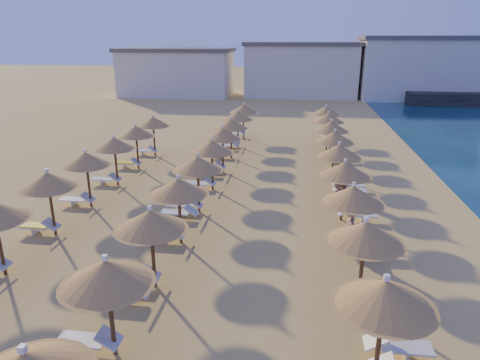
# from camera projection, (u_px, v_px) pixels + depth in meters

# --- Properties ---
(ground) EXTENTS (220.00, 220.00, 0.00)m
(ground) POSITION_uv_depth(u_px,v_px,m) (252.00, 243.00, 17.15)
(ground) COLOR tan
(ground) RESTS_ON ground
(hotel_blocks) EXTENTS (48.30, 10.50, 8.10)m
(hotel_blocks) POSITION_uv_depth(u_px,v_px,m) (305.00, 70.00, 58.42)
(hotel_blocks) COLOR silver
(hotel_blocks) RESTS_ON ground
(parasol_row_east) EXTENTS (2.38, 34.45, 2.87)m
(parasol_row_east) POSITION_uv_depth(u_px,v_px,m) (345.00, 170.00, 18.59)
(parasol_row_east) COLOR brown
(parasol_row_east) RESTS_ON ground
(parasol_row_west) EXTENTS (2.38, 34.45, 2.87)m
(parasol_row_west) POSITION_uv_depth(u_px,v_px,m) (198.00, 164.00, 19.45)
(parasol_row_west) COLOR brown
(parasol_row_west) RESTS_ON ground
(parasol_row_inland) EXTENTS (2.38, 21.62, 2.87)m
(parasol_row_inland) POSITION_uv_depth(u_px,v_px,m) (86.00, 160.00, 20.16)
(parasol_row_inland) COLOR brown
(parasol_row_inland) RESTS_ON ground
(loungers) EXTENTS (15.06, 33.55, 0.66)m
(loungers) POSITION_uv_depth(u_px,v_px,m) (235.00, 208.00, 19.81)
(loungers) COLOR white
(loungers) RESTS_ON ground
(beachgoer_a) EXTENTS (0.45, 0.68, 1.85)m
(beachgoer_a) POSITION_uv_depth(u_px,v_px,m) (349.00, 232.00, 15.97)
(beachgoer_a) COLOR tan
(beachgoer_a) RESTS_ON ground
(beachgoer_b) EXTENTS (1.10, 1.17, 1.91)m
(beachgoer_b) POSITION_uv_depth(u_px,v_px,m) (342.00, 180.00, 21.73)
(beachgoer_b) COLOR tan
(beachgoer_b) RESTS_ON ground
(beachgoer_c) EXTENTS (0.74, 0.98, 1.54)m
(beachgoer_c) POSITION_uv_depth(u_px,v_px,m) (338.00, 183.00, 21.90)
(beachgoer_c) COLOR tan
(beachgoer_c) RESTS_ON ground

